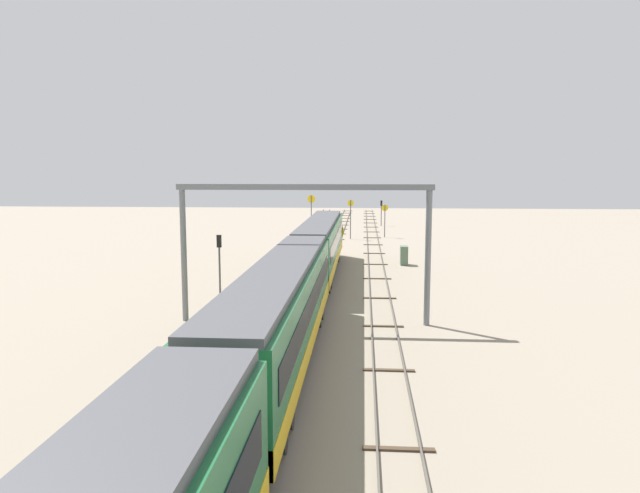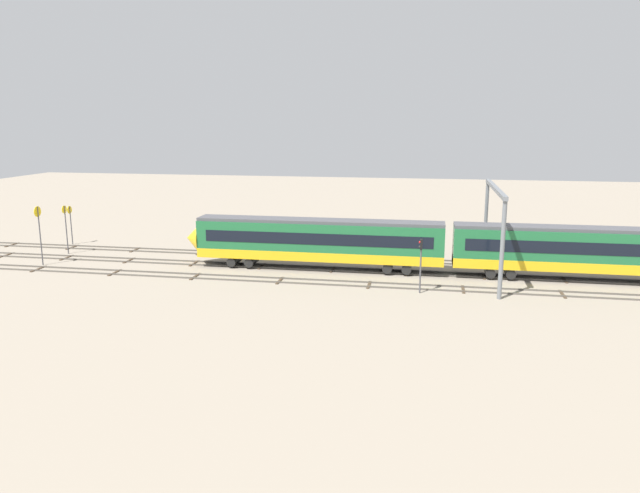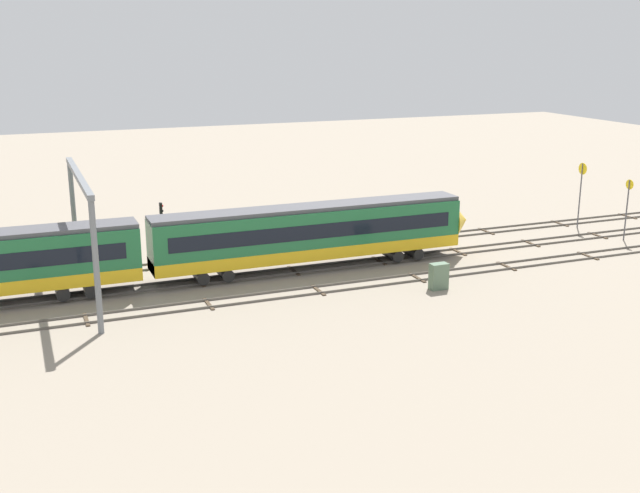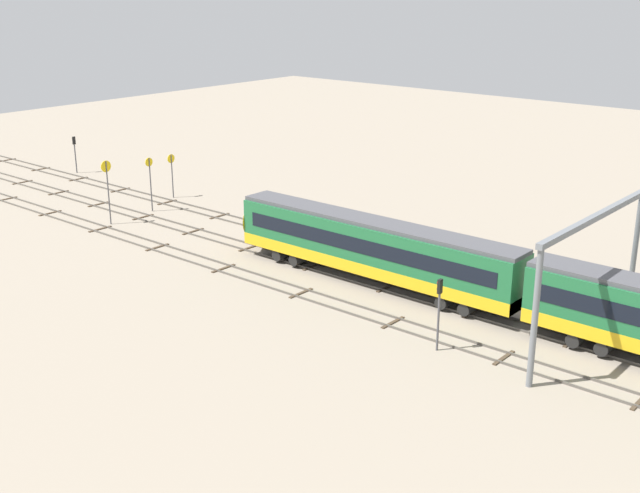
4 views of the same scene
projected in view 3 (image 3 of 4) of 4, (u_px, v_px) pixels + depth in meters
ground_plane at (294, 271)px, 58.47m from camera, size 195.25×195.25×0.00m
track_near_foreground at (318, 290)px, 54.00m from camera, size 179.25×2.40×0.16m
track_with_train at (294, 270)px, 58.45m from camera, size 179.25×2.40×0.16m
track_middle at (273, 254)px, 62.91m from camera, size 179.25×2.40×0.16m
overhead_gantry at (81, 207)px, 51.30m from camera, size 0.40×15.38×8.44m
speed_sign_mid_trackside at (581, 185)px, 70.89m from camera, size 0.14×1.07×6.00m
speed_sign_far_trackside at (628, 202)px, 66.51m from camera, size 0.14×0.85×5.33m
signal_light_trackside_departure at (162, 223)px, 60.53m from camera, size 0.31×0.32×4.64m
relay_cabinet at (439, 276)px, 54.13m from camera, size 1.27×0.72×1.87m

